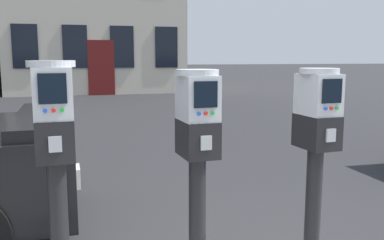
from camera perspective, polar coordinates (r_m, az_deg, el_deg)
The scene contains 3 objects.
parking_meter_near_kerb at distance 2.06m, azimuth -18.18°, elevation -3.55°, with size 0.23×0.26×1.30m.
parking_meter_twin_adjacent at distance 2.15m, azimuth 0.75°, elevation -3.46°, with size 0.23×0.26×1.25m.
parking_meter_end_of_row at distance 2.44m, azimuth 16.60°, elevation -2.36°, with size 0.23×0.26×1.25m.
Camera 1 is at (-0.88, -2.15, 1.45)m, focal length 39.08 mm.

